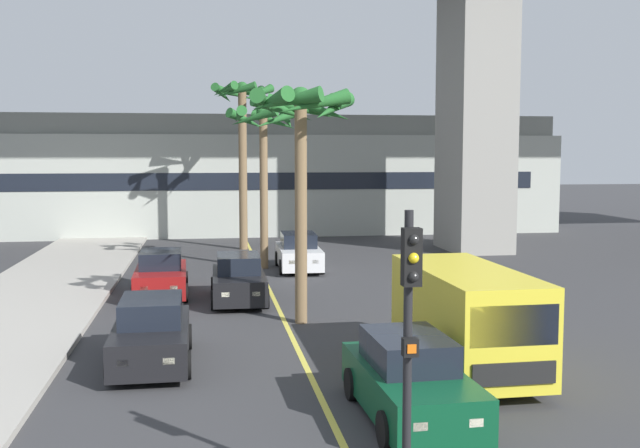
{
  "coord_description": "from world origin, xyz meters",
  "views": [
    {
      "loc": [
        -2.26,
        -0.66,
        4.94
      ],
      "look_at": [
        0.0,
        14.0,
        3.53
      ],
      "focal_mm": 41.96,
      "sensor_mm": 36.0,
      "label": 1
    }
  ],
  "objects_px": {
    "car_queue_third": "(152,334)",
    "palm_tree_far_median": "(243,118)",
    "car_queue_fourth": "(299,253)",
    "traffic_light_median_near": "(409,323)",
    "car_queue_front": "(410,380)",
    "palm_tree_near_median": "(263,136)",
    "car_queue_second": "(239,280)",
    "car_queue_fifth": "(161,275)",
    "delivery_van": "(466,316)",
    "palm_tree_mid_median": "(301,125)"
  },
  "relations": [
    {
      "from": "palm_tree_mid_median",
      "to": "car_queue_third",
      "type": "bearing_deg",
      "value": -137.24
    },
    {
      "from": "palm_tree_mid_median",
      "to": "palm_tree_far_median",
      "type": "bearing_deg",
      "value": 92.68
    },
    {
      "from": "car_queue_front",
      "to": "car_queue_third",
      "type": "xyz_separation_m",
      "value": [
        -5.01,
        4.4,
        0.0
      ]
    },
    {
      "from": "car_queue_fifth",
      "to": "delivery_van",
      "type": "bearing_deg",
      "value": -54.74
    },
    {
      "from": "car_queue_third",
      "to": "palm_tree_far_median",
      "type": "xyz_separation_m",
      "value": [
        3.22,
        20.84,
        6.01
      ]
    },
    {
      "from": "car_queue_front",
      "to": "traffic_light_median_near",
      "type": "height_order",
      "value": "traffic_light_median_near"
    },
    {
      "from": "car_queue_second",
      "to": "car_queue_third",
      "type": "distance_m",
      "value": 7.57
    },
    {
      "from": "delivery_van",
      "to": "palm_tree_near_median",
      "type": "height_order",
      "value": "palm_tree_near_median"
    },
    {
      "from": "car_queue_fourth",
      "to": "delivery_van",
      "type": "height_order",
      "value": "delivery_van"
    },
    {
      "from": "palm_tree_far_median",
      "to": "traffic_light_median_near",
      "type": "bearing_deg",
      "value": -88.61
    },
    {
      "from": "delivery_van",
      "to": "traffic_light_median_near",
      "type": "distance_m",
      "value": 7.31
    },
    {
      "from": "car_queue_second",
      "to": "palm_tree_mid_median",
      "type": "relative_size",
      "value": 0.6
    },
    {
      "from": "car_queue_fifth",
      "to": "palm_tree_far_median",
      "type": "bearing_deg",
      "value": 74.09
    },
    {
      "from": "delivery_van",
      "to": "palm_tree_far_median",
      "type": "bearing_deg",
      "value": 99.61
    },
    {
      "from": "traffic_light_median_near",
      "to": "palm_tree_mid_median",
      "type": "relative_size",
      "value": 0.62
    },
    {
      "from": "traffic_light_median_near",
      "to": "palm_tree_mid_median",
      "type": "distance_m",
      "value": 12.28
    },
    {
      "from": "palm_tree_mid_median",
      "to": "car_queue_front",
      "type": "bearing_deg",
      "value": -83.08
    },
    {
      "from": "car_queue_third",
      "to": "car_queue_fourth",
      "type": "distance_m",
      "value": 14.6
    },
    {
      "from": "car_queue_second",
      "to": "palm_tree_mid_median",
      "type": "height_order",
      "value": "palm_tree_mid_median"
    },
    {
      "from": "car_queue_fourth",
      "to": "palm_tree_near_median",
      "type": "distance_m",
      "value": 5.19
    },
    {
      "from": "car_queue_third",
      "to": "car_queue_fourth",
      "type": "relative_size",
      "value": 0.99
    },
    {
      "from": "palm_tree_near_median",
      "to": "palm_tree_mid_median",
      "type": "relative_size",
      "value": 1.02
    },
    {
      "from": "traffic_light_median_near",
      "to": "palm_tree_far_median",
      "type": "xyz_separation_m",
      "value": [
        -0.7,
        29.02,
        4.02
      ]
    },
    {
      "from": "car_queue_front",
      "to": "car_queue_fourth",
      "type": "distance_m",
      "value": 18.05
    },
    {
      "from": "car_queue_fourth",
      "to": "palm_tree_near_median",
      "type": "height_order",
      "value": "palm_tree_near_median"
    },
    {
      "from": "car_queue_third",
      "to": "car_queue_fourth",
      "type": "xyz_separation_m",
      "value": [
        5.18,
        13.65,
        0.0
      ]
    },
    {
      "from": "car_queue_second",
      "to": "car_queue_third",
      "type": "xyz_separation_m",
      "value": [
        -2.35,
        -7.2,
        0.0
      ]
    },
    {
      "from": "car_queue_fifth",
      "to": "palm_tree_near_median",
      "type": "relative_size",
      "value": 0.59
    },
    {
      "from": "car_queue_fifth",
      "to": "car_queue_fourth",
      "type": "bearing_deg",
      "value": 42.81
    },
    {
      "from": "palm_tree_mid_median",
      "to": "palm_tree_far_median",
      "type": "xyz_separation_m",
      "value": [
        -0.8,
        17.12,
        0.99
      ]
    },
    {
      "from": "traffic_light_median_near",
      "to": "palm_tree_near_median",
      "type": "distance_m",
      "value": 22.61
    },
    {
      "from": "car_queue_fifth",
      "to": "delivery_van",
      "type": "xyz_separation_m",
      "value": [
        7.31,
        -10.33,
        0.57
      ]
    },
    {
      "from": "car_queue_third",
      "to": "palm_tree_mid_median",
      "type": "distance_m",
      "value": 7.43
    },
    {
      "from": "car_queue_fifth",
      "to": "palm_tree_near_median",
      "type": "xyz_separation_m",
      "value": [
        4.02,
        5.63,
        4.95
      ]
    },
    {
      "from": "car_queue_front",
      "to": "palm_tree_mid_median",
      "type": "bearing_deg",
      "value": 96.92
    },
    {
      "from": "car_queue_fourth",
      "to": "traffic_light_median_near",
      "type": "height_order",
      "value": "traffic_light_median_near"
    },
    {
      "from": "palm_tree_far_median",
      "to": "car_queue_front",
      "type": "bearing_deg",
      "value": -85.95
    },
    {
      "from": "traffic_light_median_near",
      "to": "palm_tree_mid_median",
      "type": "xyz_separation_m",
      "value": [
        0.1,
        11.9,
        3.03
      ]
    },
    {
      "from": "car_queue_second",
      "to": "palm_tree_far_median",
      "type": "xyz_separation_m",
      "value": [
        0.87,
        13.64,
        6.01
      ]
    },
    {
      "from": "car_queue_third",
      "to": "car_queue_fifth",
      "type": "distance_m",
      "value": 8.6
    },
    {
      "from": "car_queue_fourth",
      "to": "palm_tree_far_median",
      "type": "height_order",
      "value": "palm_tree_far_median"
    },
    {
      "from": "car_queue_front",
      "to": "traffic_light_median_near",
      "type": "xyz_separation_m",
      "value": [
        -1.08,
        -3.79,
        1.99
      ]
    },
    {
      "from": "car_queue_front",
      "to": "car_queue_fifth",
      "type": "bearing_deg",
      "value": 112.08
    },
    {
      "from": "car_queue_front",
      "to": "delivery_van",
      "type": "distance_m",
      "value": 3.4
    },
    {
      "from": "car_queue_front",
      "to": "car_queue_third",
      "type": "distance_m",
      "value": 6.66
    },
    {
      "from": "car_queue_second",
      "to": "traffic_light_median_near",
      "type": "bearing_deg",
      "value": -84.15
    },
    {
      "from": "delivery_van",
      "to": "traffic_light_median_near",
      "type": "relative_size",
      "value": 1.26
    },
    {
      "from": "car_queue_third",
      "to": "palm_tree_mid_median",
      "type": "xyz_separation_m",
      "value": [
        4.02,
        3.72,
        5.02
      ]
    },
    {
      "from": "traffic_light_median_near",
      "to": "palm_tree_mid_median",
      "type": "height_order",
      "value": "palm_tree_mid_median"
    },
    {
      "from": "palm_tree_near_median",
      "to": "car_queue_fifth",
      "type": "bearing_deg",
      "value": -125.49
    }
  ]
}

